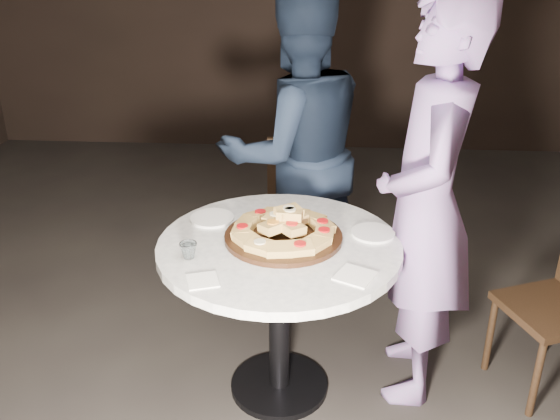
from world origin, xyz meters
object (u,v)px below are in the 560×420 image
object	(u,v)px
focaccia_pile	(284,227)
water_glass	(189,250)
serving_board	(283,237)
diner_teal	(427,208)
chair_far	(299,186)
table	(279,272)
diner_navy	(296,153)

from	to	relation	value
focaccia_pile	water_glass	size ratio (longest dim) A/B	6.17
serving_board	diner_teal	world-z (taller)	diner_teal
chair_far	serving_board	bearing A→B (deg)	87.12
water_glass	chair_far	world-z (taller)	water_glass
serving_board	chair_far	bearing A→B (deg)	89.01
water_glass	serving_board	bearing A→B (deg)	26.74
chair_far	water_glass	bearing A→B (deg)	73.31
serving_board	table	bearing A→B (deg)	-114.20
serving_board	focaccia_pile	distance (m)	0.05
chair_far	diner_navy	size ratio (longest dim) A/B	0.48
diner_navy	diner_teal	xyz separation A→B (m)	(0.59, -0.73, 0.03)
table	serving_board	bearing A→B (deg)	65.80
chair_far	diner_navy	bearing A→B (deg)	87.79
focaccia_pile	water_glass	bearing A→B (deg)	-153.13
focaccia_pile	diner_teal	distance (m)	0.61
table	focaccia_pile	size ratio (longest dim) A/B	3.02
table	diner_navy	size ratio (longest dim) A/B	0.77
table	diner_teal	world-z (taller)	diner_teal
water_glass	chair_far	bearing A→B (deg)	75.19
water_glass	diner_teal	distance (m)	1.02
focaccia_pile	diner_navy	size ratio (longest dim) A/B	0.25
table	diner_navy	distance (m)	0.87
water_glass	diner_teal	world-z (taller)	diner_teal
focaccia_pile	chair_far	xyz separation A→B (m)	(0.02, 1.30, -0.35)
table	diner_teal	distance (m)	0.69
table	water_glass	bearing A→B (deg)	-156.82
diner_teal	table	bearing A→B (deg)	-74.87
water_glass	table	bearing A→B (deg)	23.18
table	water_glass	world-z (taller)	water_glass
serving_board	diner_navy	world-z (taller)	diner_navy
diner_teal	chair_far	bearing A→B (deg)	-149.73
table	chair_far	bearing A→B (deg)	88.36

